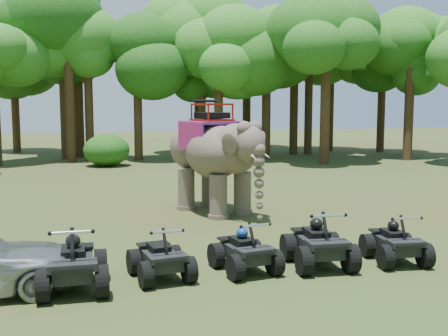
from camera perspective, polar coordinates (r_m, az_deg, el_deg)
The scene contains 25 objects.
ground at distance 14.59m, azimuth 1.24°, elevation -7.97°, with size 110.00×110.00×0.00m, color #47381E.
elephant at distance 18.72m, azimuth -1.06°, elevation 1.14°, with size 1.96×4.46×3.74m, color brown, non-canonical shape.
atv_0 at distance 11.58m, azimuth -15.06°, elevation -8.72°, with size 1.32×1.81×1.34m, color black, non-canonical shape.
atv_1 at distance 12.00m, azimuth -6.46°, elevation -8.44°, with size 1.14×1.56×1.15m, color black, non-canonical shape.
atv_2 at distance 12.40m, azimuth 2.13°, elevation -7.84°, with size 1.16×1.58×1.17m, color black, non-canonical shape.
atv_3 at distance 12.91m, azimuth 9.59°, elevation -6.98°, with size 1.31×1.80×1.33m, color black, non-canonical shape.
atv_4 at distance 13.66m, azimuth 17.04°, elevation -6.75°, with size 1.16×1.59×1.18m, color black, non-canonical shape.
tree_0 at distance 35.77m, azimuth -8.76°, elevation 6.97°, with size 5.41×5.41×7.73m, color #195114, non-canonical shape.
tree_1 at distance 36.55m, azimuth -2.27°, elevation 6.52°, with size 4.95×4.95×7.06m, color #195114, non-canonical shape.
tree_2 at distance 36.68m, azimuth 4.33°, elevation 8.06°, with size 6.34×6.34×9.06m, color #195114, non-canonical shape.
tree_3 at distance 33.72m, azimuth 10.29°, elevation 8.37°, with size 6.58×6.58×9.40m, color #195114, non-canonical shape.
tree_4 at distance 37.23m, azimuth 18.28°, elevation 6.74°, with size 5.45×5.45×7.79m, color #195114, non-canonical shape.
tree_30 at distance 35.56m, azimuth -15.44°, elevation 7.84°, with size 6.31×6.31×9.01m, color #195114, non-canonical shape.
tree_31 at distance 34.92m, azimuth -0.56°, elevation 7.50°, with size 5.79×5.79×8.27m, color #195114, non-canonical shape.
tree_32 at distance 42.66m, azimuth 15.73°, elevation 7.34°, with size 6.01×6.01×8.59m, color #195114, non-canonical shape.
tree_33 at distance 36.42m, azimuth -13.58°, elevation 6.79°, with size 5.36×5.36×7.65m, color #195114, non-canonical shape.
tree_34 at distance 38.39m, azimuth -14.63°, elevation 8.93°, with size 7.39×7.39×10.56m, color #195114, non-canonical shape.
tree_36 at distance 43.29m, azimuth 2.32°, elevation 8.96°, with size 7.47×7.47×10.68m, color #195114, non-canonical shape.
tree_37 at distance 43.40m, azimuth -20.50°, elevation 7.14°, with size 6.00×6.00×8.57m, color #195114, non-canonical shape.
tree_38 at distance 39.79m, azimuth 7.14°, elevation 8.14°, with size 6.54×6.54×9.35m, color #195114, non-canonical shape.
tree_39 at distance 37.89m, azimuth -15.97°, elevation 9.09°, with size 7.55×7.55×10.79m, color #195114, non-canonical shape.
tree_40 at distance 40.72m, azimuth 18.39°, elevation 7.43°, with size 6.16×6.16×8.80m, color #195114, non-canonical shape.
tree_41 at distance 42.70m, azimuth 10.74°, elevation 8.33°, with size 6.91×6.91×9.86m, color #195114, non-canonical shape.
tree_42 at distance 39.94m, azimuth -2.60°, elevation 9.16°, with size 7.50×7.50×10.72m, color #195114, non-canonical shape.
tree_43 at distance 39.99m, azimuth 8.61°, elevation 7.51°, with size 5.96×5.96×8.51m, color #195114, non-canonical shape.
Camera 1 is at (-3.96, -13.54, 3.73)m, focal length 45.00 mm.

